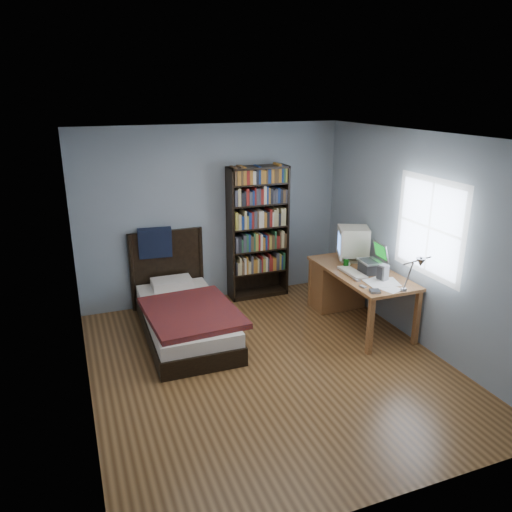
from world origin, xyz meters
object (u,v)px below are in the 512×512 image
Objects in this scene: desk at (342,282)px; soda_can at (346,263)px; speaker at (383,273)px; crt_monitor at (352,242)px; bookshelf at (258,233)px; keyboard at (352,272)px; bed at (183,314)px; laptop at (371,265)px; desk_lamp at (418,265)px.

desk is 12.44× the size of soda_can.
soda_can is (-0.18, 0.55, -0.04)m from speaker.
crt_monitor is 0.28× the size of bookshelf.
keyboard is at bearing -108.69° from desk.
laptop is at bearing -16.22° from bed.
crt_monitor is 4.31× the size of soda_can.
crt_monitor is at bearing 88.43° from laptop.
laptop is 0.71× the size of desk_lamp.
bookshelf is at bearing 99.97° from speaker.
keyboard is at bearing 167.66° from laptop.
desk is 0.91m from speaker.
desk_lamp is 0.28× the size of bookshelf.
crt_monitor is 1.01× the size of desk_lamp.
bed is (-2.04, 0.61, -0.49)m from keyboard.
desk is 4.12× the size of laptop.
speaker is (-0.03, -0.77, -0.17)m from crt_monitor.
desk_lamp is 1.32m from soda_can.
crt_monitor is 0.27× the size of bed.
bookshelf is (-0.88, 0.93, 0.55)m from desk.
crt_monitor is 0.57m from keyboard.
crt_monitor is at bearing -22.23° from desk.
laptop is (-0.01, -0.49, -0.16)m from crt_monitor.
soda_can reaches higher than desk.
keyboard is at bearing -119.37° from crt_monitor.
keyboard is 3.56× the size of soda_can.
laptop is 0.20× the size of bookshelf.
desk is 2.91× the size of desk_lamp.
keyboard is at bearing -62.90° from bookshelf.
crt_monitor is 1.21× the size of keyboard.
laptop is 0.85× the size of keyboard.
desk_lamp is at bearing -115.15° from speaker.
crt_monitor is 1.49m from desk_lamp.
crt_monitor reaches higher than desk.
desk_lamp is 1.20× the size of keyboard.
bed is (-2.28, 0.66, -0.58)m from laptop.
bed is (-1.32, -0.80, -0.71)m from bookshelf.
soda_can is (-0.12, -0.26, 0.38)m from desk.
bookshelf is at bearing 135.05° from crt_monitor.
bookshelf reaches higher than desk.
crt_monitor is 2.74× the size of speaker.
speaker is at bearing -22.61° from bed.
bookshelf reaches higher than bed.
bed is at bearing 163.38° from keyboard.
bed is at bearing 175.78° from crt_monitor.
speaker is 1.99m from bookshelf.
soda_can is at bearing 94.58° from desk_lamp.
keyboard is (-0.14, 1.04, -0.42)m from desk_lamp.
crt_monitor is 0.52m from laptop.
crt_monitor reaches higher than soda_can.
desk is at bearing 97.93° from laptop.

